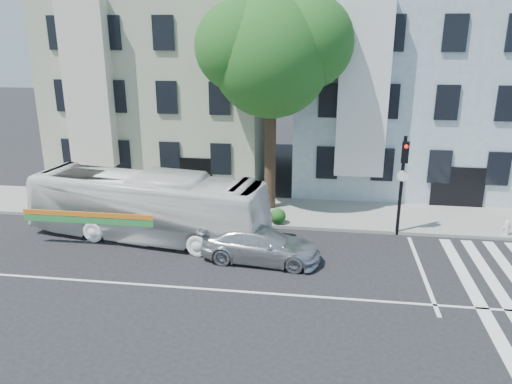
% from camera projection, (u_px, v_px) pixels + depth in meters
% --- Properties ---
extents(ground, '(120.00, 120.00, 0.00)m').
position_uv_depth(ground, '(242.00, 292.00, 17.43)').
color(ground, black).
rests_on(ground, ground).
extents(sidewalk_far, '(80.00, 4.00, 0.15)m').
position_uv_depth(sidewalk_far, '(269.00, 212.00, 24.95)').
color(sidewalk_far, gray).
rests_on(sidewalk_far, ground).
extents(building_left, '(12.00, 10.00, 11.00)m').
position_uv_depth(building_left, '(170.00, 85.00, 30.79)').
color(building_left, '#A4AD91').
rests_on(building_left, ground).
extents(building_right, '(12.00, 10.00, 11.00)m').
position_uv_depth(building_right, '(403.00, 88.00, 28.94)').
color(building_right, '#94A6B0').
rests_on(building_right, ground).
extents(street_tree, '(7.30, 5.90, 11.10)m').
position_uv_depth(street_tree, '(273.00, 50.00, 23.24)').
color(street_tree, '#2D2116').
rests_on(street_tree, ground).
extents(bus, '(4.15, 10.88, 2.96)m').
position_uv_depth(bus, '(147.00, 206.00, 21.55)').
color(bus, white).
rests_on(bus, ground).
extents(sedan, '(2.33, 4.87, 1.37)m').
position_uv_depth(sedan, '(260.00, 244.00, 19.63)').
color(sedan, silver).
rests_on(sedan, ground).
extents(hedge, '(8.54, 1.46, 0.70)m').
position_uv_depth(hedge, '(189.00, 212.00, 23.69)').
color(hedge, '#26571C').
rests_on(hedge, sidewalk_far).
extents(traffic_signal, '(0.47, 0.54, 4.48)m').
position_uv_depth(traffic_signal, '(403.00, 173.00, 21.34)').
color(traffic_signal, black).
rests_on(traffic_signal, ground).
extents(fire_hydrant, '(0.39, 0.22, 0.69)m').
position_uv_depth(fire_hydrant, '(507.00, 227.00, 21.80)').
color(fire_hydrant, silver).
rests_on(fire_hydrant, sidewalk_far).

